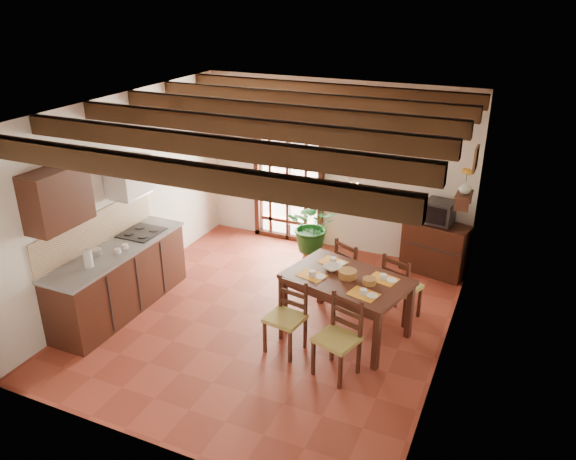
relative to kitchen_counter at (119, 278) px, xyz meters
The scene contains 25 objects.
ground_plane 2.10m from the kitchen_counter, 17.06° to the left, with size 5.00×5.00×0.00m, color maroon.
room_shell 2.45m from the kitchen_counter, 17.06° to the left, with size 4.52×5.02×2.81m.
ceiling_beams 3.02m from the kitchen_counter, 17.06° to the left, with size 4.50×4.34×0.20m.
french_door 3.33m from the kitchen_counter, 69.23° to the left, with size 1.26×0.11×2.32m.
kitchen_counter is the anchor object (origin of this frame).
upper_cabinet 1.55m from the kitchen_counter, 99.72° to the right, with size 0.35×0.80×0.70m, color #351910.
range_hood 1.38m from the kitchen_counter, 99.79° to the left, with size 0.38×0.60×0.54m.
counter_items 0.49m from the kitchen_counter, 89.91° to the left, with size 0.50×1.43×0.25m.
dining_table 3.08m from the kitchen_counter, 12.91° to the left, with size 1.67×1.29×0.80m.
chair_near_left 2.46m from the kitchen_counter, ahead, with size 0.48×0.46×0.92m.
chair_near_right 3.18m from the kitchen_counter, ahead, with size 0.54×0.53×0.95m.
chair_far_left 3.21m from the kitchen_counter, 28.20° to the left, with size 0.57×0.57×0.94m.
chair_far_right 3.79m from the kitchen_counter, 20.59° to the left, with size 0.55×0.54×0.94m.
table_setting 3.10m from the kitchen_counter, 12.91° to the left, with size 1.08×0.72×0.10m.
table_bowl 2.89m from the kitchen_counter, 16.26° to the left, with size 0.22×0.22×0.05m, color white.
sideboard 4.67m from the kitchen_counter, 37.23° to the left, with size 0.96×0.43×0.82m, color #351910.
crt_tv 4.70m from the kitchen_counter, 37.17° to the left, with size 0.46×0.43×0.35m.
fuse_box 4.80m from the kitchen_counter, 41.72° to the left, with size 0.25×0.03×0.32m, color white.
plant_pot 3.08m from the kitchen_counter, 52.71° to the left, with size 0.34×0.34×0.21m, color #993716.
potted_plant 3.06m from the kitchen_counter, 52.71° to the left, with size 2.03×1.74×2.27m, color #144C19.
wall_shelf 4.76m from the kitchen_counter, 28.25° to the left, with size 0.20×0.42×0.20m.
shelf_vase 4.80m from the kitchen_counter, 28.25° to the left, with size 0.15×0.15×0.15m, color #B2BFB2.
shelf_flowers 4.85m from the kitchen_counter, 28.25° to the left, with size 0.14×0.14×0.36m.
framed_picture 4.98m from the kitchen_counter, 27.77° to the left, with size 0.03×0.32×0.32m.
pendant_lamp 3.49m from the kitchen_counter, 14.71° to the left, with size 0.36×0.36×0.84m.
Camera 1 is at (2.84, -5.78, 4.12)m, focal length 35.00 mm.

